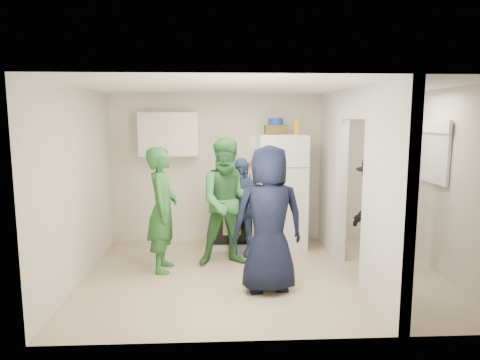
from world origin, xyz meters
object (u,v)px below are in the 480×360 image
at_px(stove, 231,220).
at_px(person_denim, 240,207).
at_px(blue_bowl, 276,122).
at_px(person_navy, 269,219).
at_px(person_nook, 377,214).
at_px(yellow_cup_stack_top, 297,127).
at_px(person_green_center, 229,202).
at_px(person_green_left, 162,210).
at_px(wicker_basket, 276,130).
at_px(fridge, 281,191).

height_order(stove, person_denim, person_denim).
height_order(blue_bowl, person_denim, blue_bowl).
relative_size(person_navy, person_nook, 1.10).
distance_m(yellow_cup_stack_top, person_green_center, 1.70).
distance_m(yellow_cup_stack_top, person_green_left, 2.49).
bearing_deg(person_denim, person_nook, -11.84).
relative_size(wicker_basket, person_navy, 0.19).
relative_size(person_denim, person_navy, 0.84).
xyz_separation_m(wicker_basket, blue_bowl, (0.00, 0.00, 0.13)).
xyz_separation_m(wicker_basket, person_denim, (-0.59, -0.47, -1.16)).
xyz_separation_m(yellow_cup_stack_top, person_green_left, (-2.02, -0.95, -1.11)).
relative_size(stove, blue_bowl, 3.67).
bearing_deg(stove, blue_bowl, 1.59).
bearing_deg(fridge, blue_bowl, 153.43).
distance_m(blue_bowl, person_green_center, 1.64).
xyz_separation_m(person_denim, person_navy, (0.27, -1.41, 0.14)).
relative_size(fridge, person_green_center, 1.01).
xyz_separation_m(yellow_cup_stack_top, person_denim, (-0.91, -0.32, -1.21)).
bearing_deg(person_green_center, person_denim, 60.42).
height_order(person_green_center, person_denim, person_green_center).
xyz_separation_m(person_green_center, person_navy, (0.46, -0.98, -0.02)).
height_order(blue_bowl, person_nook, blue_bowl).
bearing_deg(yellow_cup_stack_top, person_nook, -52.07).
distance_m(wicker_basket, person_navy, 2.16).
distance_m(person_green_center, person_nook, 2.05).
bearing_deg(stove, person_denim, -73.95).
distance_m(wicker_basket, yellow_cup_stack_top, 0.36).
xyz_separation_m(person_green_left, person_navy, (1.38, -0.78, 0.04)).
relative_size(blue_bowl, person_green_left, 0.14).
distance_m(person_green_center, person_denim, 0.49).
height_order(person_green_left, person_green_center, person_green_center).
height_order(fridge, wicker_basket, wicker_basket).
bearing_deg(yellow_cup_stack_top, person_green_center, -145.72).
bearing_deg(person_nook, fridge, -149.38).
relative_size(person_green_center, person_denim, 1.21).
relative_size(yellow_cup_stack_top, person_navy, 0.14).
bearing_deg(person_green_center, stove, 80.21).
height_order(stove, blue_bowl, blue_bowl).
distance_m(fridge, person_green_left, 2.09).
distance_m(person_green_left, person_denim, 1.28).
bearing_deg(blue_bowl, person_navy, -99.69).
bearing_deg(yellow_cup_stack_top, wicker_basket, 154.89).
relative_size(person_green_left, person_navy, 0.96).
distance_m(blue_bowl, person_nook, 2.18).
bearing_deg(person_green_left, wicker_basket, -55.62).
xyz_separation_m(blue_bowl, person_denim, (-0.59, -0.47, -1.29)).
bearing_deg(fridge, person_green_left, -149.65).
xyz_separation_m(person_green_left, person_green_center, (0.92, 0.20, 0.05)).
distance_m(wicker_basket, person_green_center, 1.56).
distance_m(fridge, person_green_center, 1.22).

